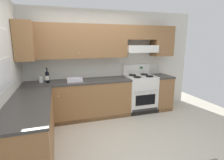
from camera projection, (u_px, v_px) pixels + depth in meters
name	position (u px, v px, depth m)	size (l,w,h in m)	color
ground_plane	(109.00, 143.00, 3.17)	(7.04, 7.04, 0.00)	beige
wall_back	(106.00, 54.00, 4.40)	(4.68, 0.57, 2.55)	silver
wall_left	(3.00, 72.00, 2.63)	(0.47, 4.00, 2.55)	silver
counter_back_run	(94.00, 98.00, 4.24)	(3.60, 0.65, 0.91)	olive
counter_left_run	(32.00, 130.00, 2.71)	(0.63, 1.91, 0.91)	olive
stove	(140.00, 93.00, 4.61)	(0.76, 0.62, 1.20)	white
wine_bottle	(47.00, 76.00, 3.83)	(0.08, 0.09, 0.36)	black
bowl	(75.00, 80.00, 3.95)	(0.34, 0.23, 0.08)	silver
paper_towel_roll	(41.00, 79.00, 3.88)	(0.11, 0.11, 0.13)	white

